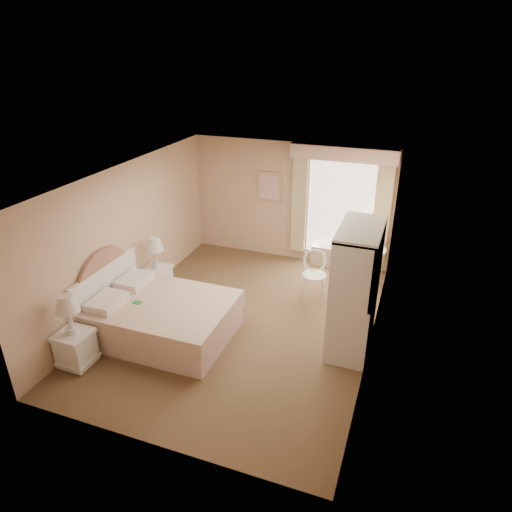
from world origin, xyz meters
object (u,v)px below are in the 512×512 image
at_px(nightstand_near, 74,340).
at_px(nightstand_far, 157,273).
at_px(armoire, 355,299).
at_px(round_table, 368,259).
at_px(cafe_chair, 314,270).
at_px(bed, 158,316).

distance_m(nightstand_near, nightstand_far, 2.25).
bearing_deg(nightstand_near, armoire, 26.81).
relative_size(nightstand_far, round_table, 1.62).
bearing_deg(armoire, nightstand_near, -153.19).
bearing_deg(round_table, nightstand_far, -152.61).
relative_size(round_table, cafe_chair, 0.75).
xyz_separation_m(round_table, cafe_chair, (-0.84, -0.98, 0.07)).
distance_m(bed, nightstand_far, 1.38).
bearing_deg(cafe_chair, nightstand_far, -176.73).
relative_size(bed, armoire, 1.08).
bearing_deg(nightstand_near, cafe_chair, 48.72).
distance_m(round_table, armoire, 2.29).
relative_size(nightstand_near, nightstand_far, 1.04).
height_order(nightstand_far, round_table, nightstand_far).
bearing_deg(round_table, cafe_chair, -130.67).
height_order(nightstand_near, armoire, armoire).
bearing_deg(bed, cafe_chair, 45.38).
bearing_deg(armoire, nightstand_far, 173.69).
distance_m(round_table, cafe_chair, 1.29).
height_order(nightstand_near, cafe_chair, nightstand_near).
bearing_deg(nightstand_near, round_table, 48.86).
height_order(bed, armoire, armoire).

